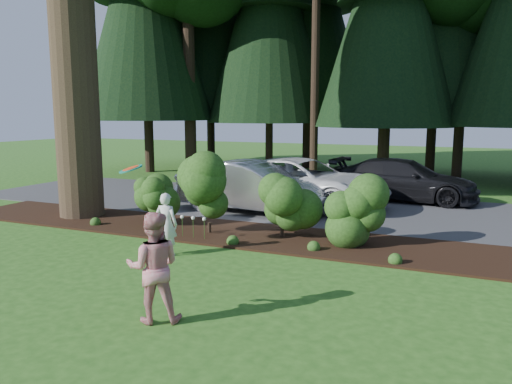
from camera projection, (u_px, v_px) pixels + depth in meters
ground at (142, 270)px, 9.51m from camera, size 80.00×80.00×0.00m
mulch_bed at (221, 232)px, 12.45m from camera, size 16.00×2.50×0.05m
driveway at (282, 204)px, 16.29m from camera, size 22.00×6.00×0.03m
shrub_row at (247, 204)px, 11.92m from camera, size 6.53×1.60×1.61m
lily_cluster at (193, 219)px, 11.72m from camera, size 0.69×0.09×0.57m
car_silver_wagon at (252, 187)px, 14.91m from camera, size 4.70×1.94×1.51m
car_white_suv at (302, 182)px, 15.75m from camera, size 5.81×3.34×1.53m
car_dark_suv at (404, 180)px, 16.86m from camera, size 4.94×2.27×1.40m
child at (166, 224)px, 10.40m from camera, size 0.52×0.38×1.33m
adult at (154, 267)px, 7.05m from camera, size 0.97×0.90×1.60m
frisbee at (131, 169)px, 10.42m from camera, size 0.52×0.50×0.23m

